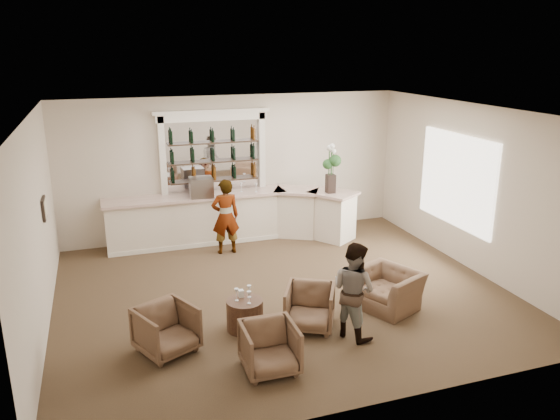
# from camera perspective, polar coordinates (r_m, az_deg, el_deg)

# --- Properties ---
(ground) EXTENTS (8.00, 8.00, 0.00)m
(ground) POSITION_cam_1_polar(r_m,az_deg,el_deg) (10.19, 0.23, -8.55)
(ground) COLOR brown
(ground) RESTS_ON ground
(room_shell) EXTENTS (8.04, 7.02, 3.32)m
(room_shell) POSITION_cam_1_polar(r_m,az_deg,el_deg) (10.14, -0.18, 5.28)
(room_shell) COLOR beige
(room_shell) RESTS_ON ground
(bar_counter) EXTENTS (5.72, 1.80, 1.14)m
(bar_counter) POSITION_cam_1_polar(r_m,az_deg,el_deg) (12.63, -4.86, -0.73)
(bar_counter) COLOR white
(bar_counter) RESTS_ON ground
(back_bar_alcove) EXTENTS (2.64, 0.25, 3.00)m
(back_bar_alcove) POSITION_cam_1_polar(r_m,az_deg,el_deg) (12.59, -6.97, 6.00)
(back_bar_alcove) COLOR white
(back_bar_alcove) RESTS_ON ground
(cocktail_table) EXTENTS (0.59, 0.59, 0.50)m
(cocktail_table) POSITION_cam_1_polar(r_m,az_deg,el_deg) (8.87, -3.69, -10.86)
(cocktail_table) COLOR #503523
(cocktail_table) RESTS_ON ground
(sommelier) EXTENTS (0.61, 0.40, 1.66)m
(sommelier) POSITION_cam_1_polar(r_m,az_deg,el_deg) (11.82, -5.72, -0.69)
(sommelier) COLOR gray
(sommelier) RESTS_ON ground
(guest) EXTENTS (0.85, 0.93, 1.54)m
(guest) POSITION_cam_1_polar(r_m,az_deg,el_deg) (8.53, 7.69, -8.29)
(guest) COLOR gray
(guest) RESTS_ON ground
(armchair_left) EXTENTS (1.04, 1.05, 0.72)m
(armchair_left) POSITION_cam_1_polar(r_m,az_deg,el_deg) (8.38, -11.79, -12.13)
(armchair_left) COLOR brown
(armchair_left) RESTS_ON ground
(armchair_center) EXTENTS (0.76, 0.78, 0.70)m
(armchair_center) POSITION_cam_1_polar(r_m,az_deg,el_deg) (7.79, -1.08, -14.22)
(armchair_center) COLOR brown
(armchair_center) RESTS_ON ground
(armchair_right) EXTENTS (1.03, 1.04, 0.71)m
(armchair_right) POSITION_cam_1_polar(r_m,az_deg,el_deg) (8.87, 3.13, -10.10)
(armchair_right) COLOR brown
(armchair_right) RESTS_ON ground
(armchair_far) EXTENTS (1.25, 1.31, 0.67)m
(armchair_far) POSITION_cam_1_polar(r_m,az_deg,el_deg) (9.68, 11.17, -8.12)
(armchair_far) COLOR brown
(armchair_far) RESTS_ON ground
(espresso_machine) EXTENTS (0.52, 0.44, 0.44)m
(espresso_machine) POSITION_cam_1_polar(r_m,az_deg,el_deg) (12.21, -8.24, 2.37)
(espresso_machine) COLOR #ACADB1
(espresso_machine) RESTS_ON bar_counter
(flower_vase) EXTENTS (0.30, 0.30, 1.13)m
(flower_vase) POSITION_cam_1_polar(r_m,az_deg,el_deg) (12.39, 5.35, 4.66)
(flower_vase) COLOR black
(flower_vase) RESTS_ON bar_counter
(wine_glass_bar_left) EXTENTS (0.07, 0.07, 0.21)m
(wine_glass_bar_left) POSITION_cam_1_polar(r_m,az_deg,el_deg) (12.53, -2.52, 2.37)
(wine_glass_bar_left) COLOR white
(wine_glass_bar_left) RESTS_ON bar_counter
(wine_glass_bar_right) EXTENTS (0.07, 0.07, 0.21)m
(wine_glass_bar_right) POSITION_cam_1_polar(r_m,az_deg,el_deg) (12.58, -4.08, 2.40)
(wine_glass_bar_right) COLOR white
(wine_glass_bar_right) RESTS_ON bar_counter
(wine_glass_tbl_a) EXTENTS (0.07, 0.07, 0.21)m
(wine_glass_tbl_a) POSITION_cam_1_polar(r_m,az_deg,el_deg) (8.71, -4.56, -8.81)
(wine_glass_tbl_a) COLOR white
(wine_glass_tbl_a) RESTS_ON cocktail_table
(wine_glass_tbl_b) EXTENTS (0.07, 0.07, 0.21)m
(wine_glass_tbl_b) POSITION_cam_1_polar(r_m,az_deg,el_deg) (8.81, -3.24, -8.49)
(wine_glass_tbl_b) COLOR white
(wine_glass_tbl_b) RESTS_ON cocktail_table
(wine_glass_tbl_c) EXTENTS (0.07, 0.07, 0.21)m
(wine_glass_tbl_c) POSITION_cam_1_polar(r_m,az_deg,el_deg) (8.61, -3.25, -9.11)
(wine_glass_tbl_c) COLOR white
(wine_glass_tbl_c) RESTS_ON cocktail_table
(napkin_holder) EXTENTS (0.08, 0.08, 0.12)m
(napkin_holder) POSITION_cam_1_polar(r_m,az_deg,el_deg) (8.85, -4.10, -8.69)
(napkin_holder) COLOR white
(napkin_holder) RESTS_ON cocktail_table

